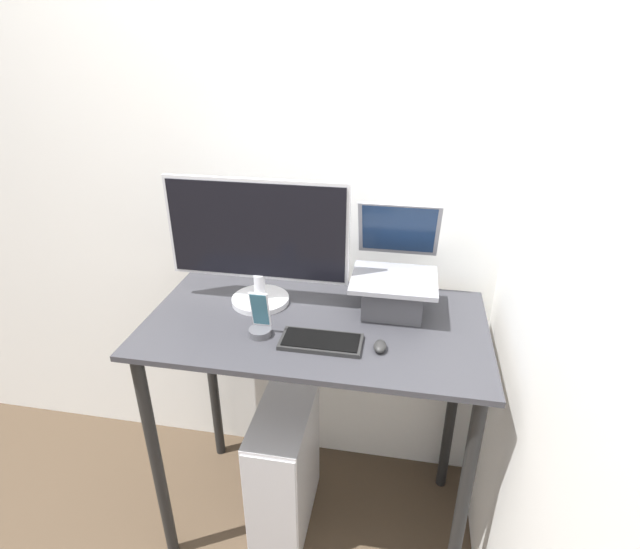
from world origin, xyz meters
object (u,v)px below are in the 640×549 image
at_px(cell_phone, 260,324).
at_px(computer_tower, 284,467).
at_px(laptop, 394,284).
at_px(mouse, 380,346).
at_px(monitor, 257,243).
at_px(keyboard, 321,342).

bearing_deg(cell_phone, computer_tower, 69.38).
height_order(laptop, cell_phone, laptop).
relative_size(mouse, computer_tower, 0.12).
relative_size(cell_phone, computer_tower, 0.28).
relative_size(monitor, cell_phone, 4.10).
relative_size(monitor, mouse, 9.94).
distance_m(keyboard, computer_tower, 0.73).
relative_size(laptop, keyboard, 1.37).
xyz_separation_m(laptop, cell_phone, (-0.42, -0.25, -0.06)).
distance_m(monitor, keyboard, 0.42).
bearing_deg(laptop, keyboard, -128.34).
distance_m(monitor, cell_phone, 0.29).
bearing_deg(keyboard, cell_phone, 175.39).
bearing_deg(computer_tower, keyboard, -32.56).
xyz_separation_m(cell_phone, computer_tower, (0.03, 0.09, -0.73)).
distance_m(mouse, computer_tower, 0.80).
bearing_deg(mouse, laptop, 84.84).
bearing_deg(cell_phone, laptop, 31.09).
xyz_separation_m(laptop, computer_tower, (-0.38, -0.16, -0.79)).
bearing_deg(mouse, computer_tower, 162.81).
bearing_deg(laptop, mouse, -95.16).
distance_m(laptop, computer_tower, 0.89).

